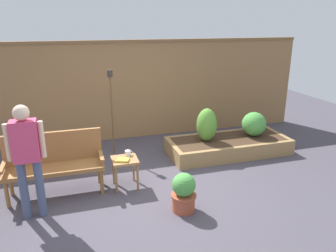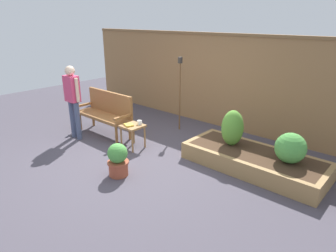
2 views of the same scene
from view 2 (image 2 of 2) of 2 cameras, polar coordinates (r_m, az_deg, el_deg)
ground_plane at (r=5.66m, az=-6.05°, el=-6.10°), size 14.00×14.00×0.00m
fence_back at (r=7.22m, az=9.15°, el=8.65°), size 8.40×0.14×2.16m
garden_bench at (r=6.78m, az=-11.65°, el=3.00°), size 1.44×0.48×0.94m
side_table at (r=5.96m, az=-6.73°, el=-0.60°), size 0.40×0.40×0.48m
cup_on_table at (r=5.94m, az=-5.42°, el=0.67°), size 0.13×0.09×0.08m
book_on_table at (r=5.91m, az=-7.50°, el=0.21°), size 0.22×0.20×0.03m
potted_boxwood at (r=5.00m, az=-9.51°, el=-6.31°), size 0.35×0.35×0.56m
raised_planter_bed at (r=5.41m, az=15.95°, el=-6.31°), size 2.40×1.00×0.30m
shrub_near_bench at (r=5.45m, az=12.16°, el=-0.36°), size 0.39×0.39×0.65m
shrub_far_corner at (r=5.09m, az=22.28°, el=-3.89°), size 0.49×0.49×0.49m
tiki_torch at (r=6.74m, az=2.29°, el=8.56°), size 0.10×0.10×1.67m
person_by_bench at (r=6.57m, az=-17.70°, el=5.44°), size 0.47×0.20×1.56m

